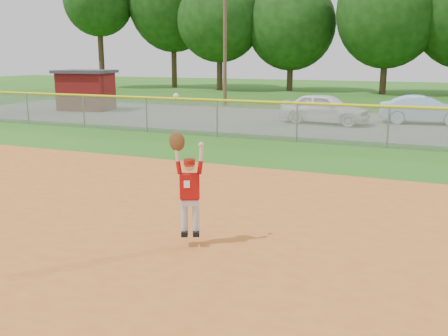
# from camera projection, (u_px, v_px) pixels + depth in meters

# --- Properties ---
(ground) EXTENTS (120.00, 120.00, 0.00)m
(ground) POSITION_uv_depth(u_px,v_px,m) (171.00, 218.00, 10.22)
(ground) COLOR #265E15
(ground) RESTS_ON ground
(clay_infield) EXTENTS (24.00, 16.00, 0.04)m
(clay_infield) POSITION_uv_depth(u_px,v_px,m) (75.00, 275.00, 7.52)
(clay_infield) COLOR #BA5E21
(clay_infield) RESTS_ON ground
(parking_strip) EXTENTS (44.00, 10.00, 0.03)m
(parking_strip) POSITION_uv_depth(u_px,v_px,m) (327.00, 123.00, 24.61)
(parking_strip) COLOR slate
(parking_strip) RESTS_ON ground
(car_white_a) EXTENTS (4.44, 2.16, 1.46)m
(car_white_a) POSITION_uv_depth(u_px,v_px,m) (325.00, 108.00, 24.12)
(car_white_a) COLOR white
(car_white_a) RESTS_ON parking_strip
(car_blue) EXTENTS (4.22, 1.93, 1.34)m
(car_blue) POSITION_uv_depth(u_px,v_px,m) (424.00, 110.00, 24.06)
(car_blue) COLOR #99C9E4
(car_blue) RESTS_ON parking_strip
(utility_shed) EXTENTS (3.59, 3.00, 2.42)m
(utility_shed) POSITION_uv_depth(u_px,v_px,m) (86.00, 90.00, 30.10)
(utility_shed) COLOR #520D0B
(utility_shed) RESTS_ON ground
(outfield_fence) EXTENTS (40.06, 0.10, 1.55)m
(outfield_fence) POSITION_uv_depth(u_px,v_px,m) (297.00, 119.00, 19.02)
(outfield_fence) COLOR gray
(outfield_fence) RESTS_ON ground
(power_lines) EXTENTS (19.40, 0.24, 9.00)m
(power_lines) POSITION_uv_depth(u_px,v_px,m) (370.00, 30.00, 28.60)
(power_lines) COLOR #4C3823
(power_lines) RESTS_ON ground
(tree_line) EXTENTS (62.37, 13.00, 14.43)m
(tree_line) POSITION_uv_depth(u_px,v_px,m) (394.00, 4.00, 42.29)
(tree_line) COLOR #422D1C
(tree_line) RESTS_ON ground
(ballplayer) EXTENTS (0.58, 0.35, 2.43)m
(ballplayer) POSITION_uv_depth(u_px,v_px,m) (188.00, 185.00, 8.42)
(ballplayer) COLOR silver
(ballplayer) RESTS_ON ground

